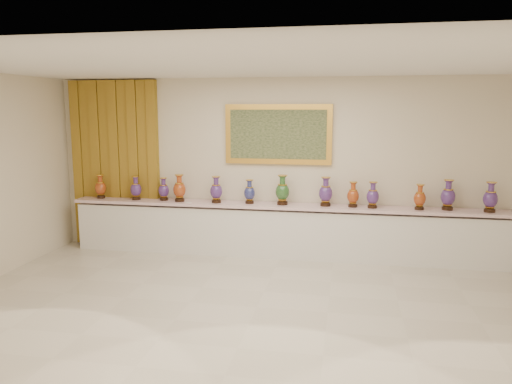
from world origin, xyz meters
TOP-DOWN VIEW (x-y plane):
  - ground at (0.00, 0.00)m, footprint 8.00×8.00m
  - room at (-2.56, 2.44)m, footprint 8.00×8.00m
  - counter at (0.00, 2.27)m, footprint 7.28×0.48m
  - vase_0 at (-3.25, 2.26)m, footprint 0.20×0.20m
  - vase_1 at (-2.57, 2.24)m, footprint 0.21×0.21m
  - vase_2 at (-2.07, 2.27)m, footprint 0.23×0.23m
  - vase_3 at (-1.76, 2.22)m, footprint 0.22×0.22m
  - vase_4 at (-1.11, 2.21)m, footprint 0.25×0.25m
  - vase_5 at (-0.54, 2.25)m, footprint 0.24×0.24m
  - vase_6 at (0.02, 2.25)m, footprint 0.28×0.28m
  - vase_7 at (0.73, 2.26)m, footprint 0.25×0.25m
  - vase_8 at (1.18, 2.25)m, footprint 0.19×0.19m
  - vase_9 at (1.49, 2.22)m, footprint 0.21×0.21m
  - vase_10 at (2.21, 2.22)m, footprint 0.23×0.23m
  - vase_11 at (2.65, 2.28)m, footprint 0.26×0.26m
  - vase_12 at (3.26, 2.22)m, footprint 0.25×0.25m
  - label_card at (-1.57, 2.13)m, footprint 0.10×0.06m

SIDE VIEW (x-z plane):
  - ground at x=0.00m, z-range 0.00..0.00m
  - counter at x=0.00m, z-range -0.01..0.89m
  - label_card at x=-1.57m, z-range 0.90..0.90m
  - vase_2 at x=-2.07m, z-range 0.88..1.28m
  - vase_5 at x=-0.54m, z-range 0.88..1.28m
  - vase_10 at x=2.21m, z-range 0.88..1.29m
  - vase_8 at x=1.18m, z-range 0.88..1.29m
  - vase_1 at x=-2.57m, z-range 0.88..1.30m
  - vase_0 at x=-3.25m, z-range 0.88..1.30m
  - vase_9 at x=1.49m, z-range 0.88..1.30m
  - vase_4 at x=-1.11m, z-range 0.88..1.33m
  - vase_3 at x=-1.76m, z-range 0.88..1.34m
  - vase_12 at x=3.26m, z-range 0.88..1.35m
  - vase_7 at x=0.73m, z-range 0.88..1.36m
  - vase_11 at x=2.65m, z-range 0.87..1.36m
  - vase_6 at x=0.02m, z-range 0.87..1.37m
  - room at x=-2.56m, z-range -2.41..5.59m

